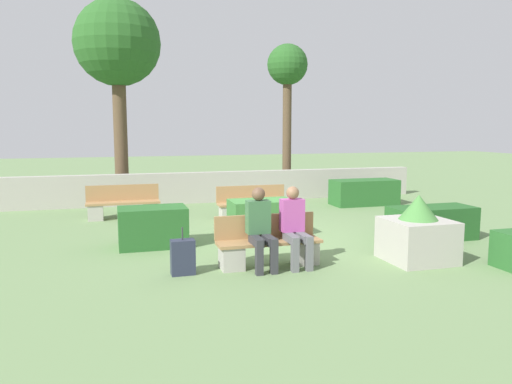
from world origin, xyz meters
The scene contains 15 objects.
ground_plane centered at (0.00, 0.00, 0.00)m, with size 60.00×60.00×0.00m, color #6B8956.
perimeter_wall centered at (0.00, 5.22, 0.46)m, with size 12.94×0.30×0.92m.
bench_front centered at (-0.73, -1.98, 0.31)m, with size 1.74×0.49×0.83m.
bench_left_side centered at (0.16, 2.06, 0.31)m, with size 1.76×0.49×0.83m.
bench_right_side centered at (-2.92, 3.12, 0.32)m, with size 1.79×0.49×0.83m.
person_seated_man centered at (-0.92, -2.11, 0.72)m, with size 0.38×0.64×1.32m.
person_seated_woman centered at (-0.33, -2.11, 0.72)m, with size 0.38×0.64×1.31m.
hedge_block_near_left centered at (-0.19, 0.20, 0.38)m, with size 1.32×0.81×0.77m.
hedge_block_near_right centered at (3.96, 3.41, 0.37)m, with size 1.93×0.85×0.74m.
hedge_block_mid_right centered at (-2.46, -0.08, 0.38)m, with size 1.28×0.80×0.76m.
hedge_block_far_left centered at (3.08, -1.04, 0.33)m, with size 1.74×0.77×0.67m.
planter_corner_left centered at (1.79, -2.43, 0.47)m, with size 1.05×1.05×1.15m.
suitcase centered at (-2.17, -2.08, 0.28)m, with size 0.37×0.23×0.75m.
tree_leftmost centered at (-2.85, 6.48, 4.72)m, with size 2.62×2.62×6.13m.
tree_center_left centered at (2.63, 6.44, 4.06)m, with size 1.36×1.36×5.03m.
Camera 1 is at (-3.21, -9.65, 2.29)m, focal length 35.00 mm.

